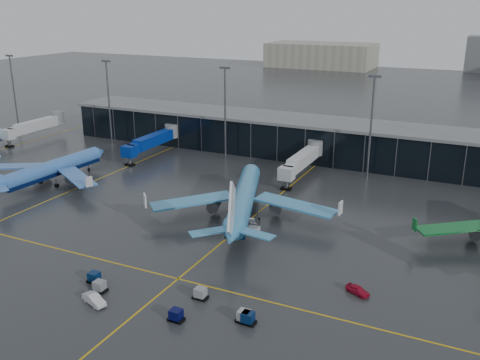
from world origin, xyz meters
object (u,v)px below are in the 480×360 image
at_px(airliner_klm_near, 244,186).
at_px(baggage_carts, 174,301).
at_px(service_van_red, 358,290).
at_px(service_van_white, 94,299).
at_px(airliner_arkefly, 52,159).
at_px(mobile_airstair, 252,228).

relative_size(airliner_klm_near, baggage_carts, 1.56).
distance_m(service_van_red, service_van_white, 39.04).
bearing_deg(airliner_arkefly, airliner_klm_near, 3.07).
bearing_deg(baggage_carts, airliner_arkefly, 148.49).
xyz_separation_m(mobile_airstair, service_van_white, (-10.05, -33.40, -0.03)).
distance_m(airliner_arkefly, baggage_carts, 66.09).
height_order(airliner_klm_near, mobile_airstair, airliner_klm_near).
distance_m(airliner_klm_near, service_van_red, 35.07).
bearing_deg(service_van_white, baggage_carts, -47.22).
distance_m(mobile_airstair, service_van_white, 34.88).
height_order(airliner_klm_near, baggage_carts, airliner_klm_near).
bearing_deg(airliner_klm_near, baggage_carts, -101.05).
xyz_separation_m(airliner_klm_near, service_van_white, (-5.50, -39.22, -6.15)).
bearing_deg(mobile_airstair, service_van_white, -112.81).
relative_size(baggage_carts, service_van_white, 6.42).
relative_size(mobile_airstair, service_van_red, 0.89).
relative_size(baggage_carts, mobile_airstair, 8.33).
xyz_separation_m(mobile_airstair, service_van_red, (23.77, -13.90, -0.11)).
relative_size(airliner_klm_near, mobile_airstair, 13.00).
distance_m(airliner_klm_near, service_van_white, 40.08).
height_order(service_van_red, service_van_white, service_van_white).
bearing_deg(service_van_white, airliner_klm_near, 10.97).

